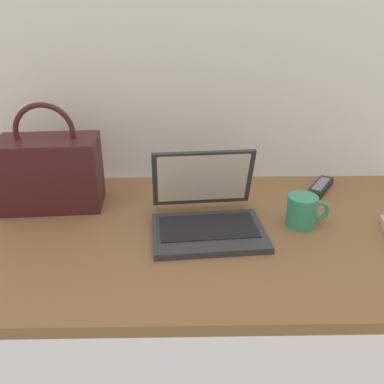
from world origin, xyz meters
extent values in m
cube|color=brown|center=(0.00, 0.00, 0.01)|extent=(1.60, 0.76, 0.03)
cube|color=#2D2D33|center=(0.09, -0.03, 0.04)|extent=(0.33, 0.25, 0.02)
cube|color=black|center=(0.09, -0.02, 0.05)|extent=(0.28, 0.16, 0.00)
cube|color=#2D2D33|center=(0.08, 0.11, 0.14)|extent=(0.31, 0.10, 0.19)
cube|color=beige|center=(0.08, 0.10, 0.14)|extent=(0.27, 0.08, 0.17)
cylinder|color=#338C66|center=(0.36, 0.02, 0.08)|extent=(0.09, 0.09, 0.09)
torus|color=#338C66|center=(0.41, 0.02, 0.08)|extent=(0.06, 0.01, 0.06)
cylinder|color=brown|center=(0.36, 0.02, 0.12)|extent=(0.08, 0.08, 0.00)
cube|color=black|center=(0.49, 0.26, 0.04)|extent=(0.13, 0.16, 0.02)
cube|color=slate|center=(0.49, 0.26, 0.05)|extent=(0.09, 0.12, 0.00)
cube|color=#3F1919|center=(-0.39, 0.17, 0.14)|extent=(0.31, 0.18, 0.22)
torus|color=#3F1919|center=(-0.39, 0.17, 0.27)|extent=(0.18, 0.03, 0.18)
camera|label=1|loc=(0.03, -1.01, 0.63)|focal=38.26mm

